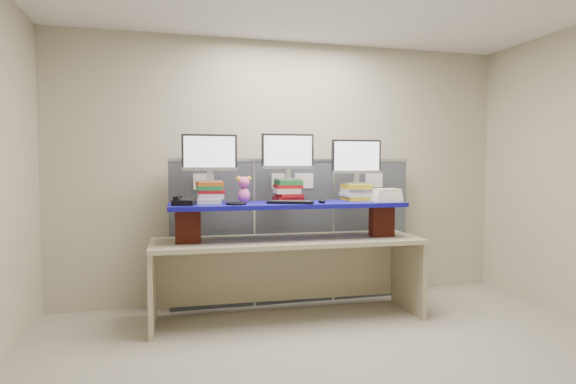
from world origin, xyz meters
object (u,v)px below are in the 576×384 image
object	(u,v)px
desk	(288,255)
blue_board	(288,205)
monitor_left	(210,155)
desk_phone	(183,202)
monitor_right	(356,159)
keyboard	(290,202)
monitor_center	(288,154)

from	to	relation	value
desk	blue_board	distance (m)	0.48
monitor_left	desk_phone	world-z (taller)	monitor_left
blue_board	monitor_right	xyz separation A→B (m)	(0.73, 0.10, 0.43)
desk	desk_phone	size ratio (longest dim) A/B	11.42
blue_board	keyboard	distance (m)	0.13
blue_board	monitor_center	world-z (taller)	monitor_center
monitor_left	monitor_right	xyz separation A→B (m)	(1.44, -0.04, -0.03)
desk	desk_phone	distance (m)	1.10
keyboard	desk_phone	xyz separation A→B (m)	(-0.96, 0.07, 0.02)
monitor_right	keyboard	world-z (taller)	monitor_right
desk_phone	monitor_center	bearing A→B (deg)	24.35
monitor_right	desk	bearing A→B (deg)	-170.71
monitor_left	keyboard	bearing A→B (deg)	-18.74
desk	blue_board	size ratio (longest dim) A/B	1.16
monitor_left	desk_phone	bearing A→B (deg)	-140.72
blue_board	monitor_center	distance (m)	0.50
monitor_left	keyboard	world-z (taller)	monitor_left
blue_board	monitor_left	distance (m)	0.87
monitor_center	monitor_right	bearing A→B (deg)	-0.00
monitor_right	desk_phone	bearing A→B (deg)	-173.20
monitor_left	monitor_center	xyz separation A→B (m)	(0.74, -0.02, 0.01)
monitor_center	keyboard	distance (m)	0.51
blue_board	desk_phone	bearing A→B (deg)	-175.08
keyboard	monitor_left	bearing A→B (deg)	-178.36
desk	monitor_left	xyz separation A→B (m)	(-0.72, 0.14, 0.95)
monitor_right	keyboard	size ratio (longest dim) A/B	1.15
blue_board	keyboard	bearing A→B (deg)	-92.43
desk	monitor_center	bearing A→B (deg)	78.30
monitor_center	desk_phone	world-z (taller)	monitor_center
monitor_center	keyboard	bearing A→B (deg)	-97.01
monitor_center	monitor_right	world-z (taller)	monitor_center
monitor_center	keyboard	xyz separation A→B (m)	(-0.04, -0.24, -0.45)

